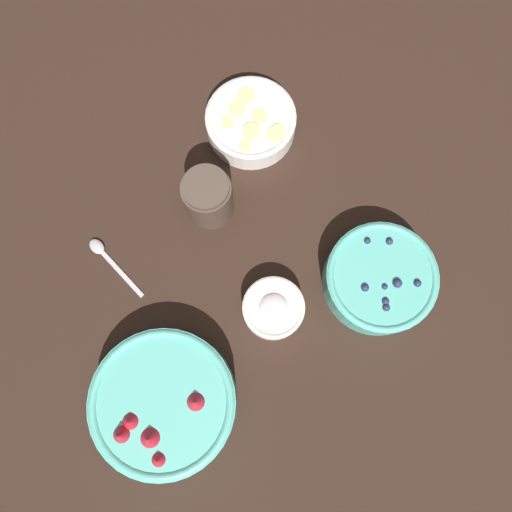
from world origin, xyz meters
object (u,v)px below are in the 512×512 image
object	(u,v)px
bowl_strawberries	(164,403)
bowl_bananas	(251,122)
bowl_blueberries	(380,279)
jar_chocolate	(208,198)
bowl_cream	(273,308)

from	to	relation	value
bowl_strawberries	bowl_bananas	xyz separation A→B (m)	(-0.45, -0.24, -0.01)
bowl_blueberries	jar_chocolate	xyz separation A→B (m)	(0.10, -0.30, 0.01)
bowl_strawberries	bowl_cream	world-z (taller)	bowl_strawberries
bowl_strawberries	bowl_bananas	distance (m)	0.51
bowl_strawberries	bowl_blueberries	world-z (taller)	bowl_strawberries
bowl_strawberries	bowl_cream	xyz separation A→B (m)	(-0.23, 0.02, -0.01)
bowl_strawberries	jar_chocolate	size ratio (longest dim) A/B	2.11
bowl_blueberries	bowl_strawberries	bearing A→B (deg)	-16.28
jar_chocolate	bowl_strawberries	bearing A→B (deg)	33.34
bowl_blueberries	bowl_cream	world-z (taller)	bowl_blueberries
bowl_strawberries	jar_chocolate	bearing A→B (deg)	-146.66
bowl_strawberries	bowl_cream	bearing A→B (deg)	175.12
bowl_bananas	bowl_blueberries	bearing A→B (deg)	80.89
bowl_blueberries	bowl_cream	bearing A→B (deg)	-30.65
bowl_bananas	bowl_cream	distance (m)	0.34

